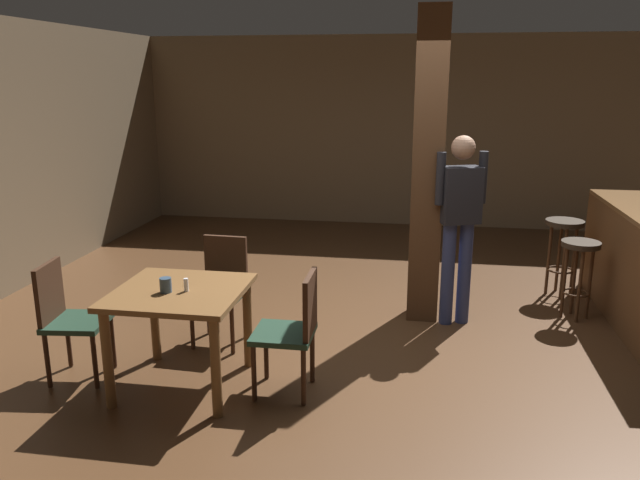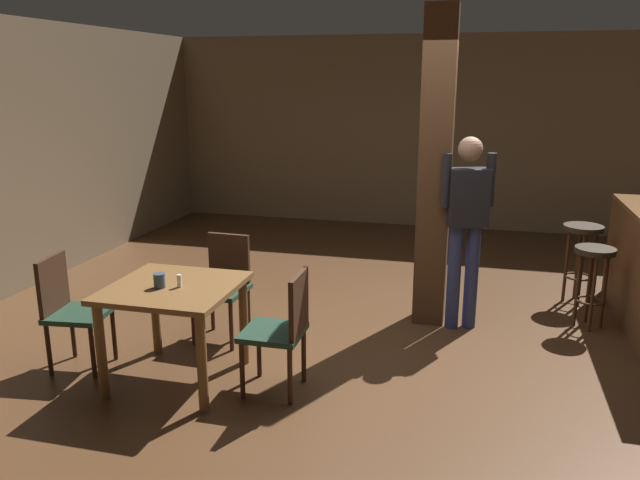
# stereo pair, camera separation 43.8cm
# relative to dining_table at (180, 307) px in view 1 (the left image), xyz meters

# --- Properties ---
(ground_plane) EXTENTS (10.80, 10.80, 0.00)m
(ground_plane) POSITION_rel_dining_table_xyz_m (1.42, 1.03, -0.62)
(ground_plane) COLOR #4C301C
(wall_back) EXTENTS (8.00, 0.10, 2.80)m
(wall_back) POSITION_rel_dining_table_xyz_m (1.42, 5.53, 0.78)
(wall_back) COLOR #756047
(wall_back) RESTS_ON ground_plane
(pillar) EXTENTS (0.28, 0.28, 2.80)m
(pillar) POSITION_rel_dining_table_xyz_m (1.72, 1.67, 0.78)
(pillar) COLOR #4C301C
(pillar) RESTS_ON ground_plane
(dining_table) EXTENTS (0.90, 0.90, 0.75)m
(dining_table) POSITION_rel_dining_table_xyz_m (0.00, 0.00, 0.00)
(dining_table) COLOR brown
(dining_table) RESTS_ON ground_plane
(chair_east) EXTENTS (0.42, 0.42, 0.89)m
(chair_east) POSITION_rel_dining_table_xyz_m (0.83, 0.02, -0.11)
(chair_east) COLOR #1E3828
(chair_east) RESTS_ON ground_plane
(chair_north) EXTENTS (0.44, 0.44, 0.89)m
(chair_north) POSITION_rel_dining_table_xyz_m (0.03, 0.83, -0.11)
(chair_north) COLOR #1E3828
(chair_north) RESTS_ON ground_plane
(chair_west) EXTENTS (0.47, 0.47, 0.89)m
(chair_west) POSITION_rel_dining_table_xyz_m (-0.87, -0.03, -0.11)
(chair_west) COLOR #1E3828
(chair_west) RESTS_ON ground_plane
(napkin_cup) EXTENTS (0.08, 0.08, 0.11)m
(napkin_cup) POSITION_rel_dining_table_xyz_m (-0.07, -0.07, 0.18)
(napkin_cup) COLOR #33475B
(napkin_cup) RESTS_ON dining_table
(salt_shaker) EXTENTS (0.03, 0.03, 0.09)m
(salt_shaker) POSITION_rel_dining_table_xyz_m (0.07, -0.03, 0.18)
(salt_shaker) COLOR silver
(salt_shaker) RESTS_ON dining_table
(standing_person) EXTENTS (0.47, 0.30, 1.72)m
(standing_person) POSITION_rel_dining_table_xyz_m (2.01, 1.56, 0.39)
(standing_person) COLOR black
(standing_person) RESTS_ON ground_plane
(bar_counter) EXTENTS (0.56, 2.28, 1.05)m
(bar_counter) POSITION_rel_dining_table_xyz_m (3.62, 1.80, -0.08)
(bar_counter) COLOR brown
(bar_counter) RESTS_ON ground_plane
(bar_stool_near) EXTENTS (0.35, 0.35, 0.75)m
(bar_stool_near) POSITION_rel_dining_table_xyz_m (3.13, 1.85, -0.06)
(bar_stool_near) COLOR #2D2319
(bar_stool_near) RESTS_ON ground_plane
(bar_stool_mid) EXTENTS (0.38, 0.38, 0.80)m
(bar_stool_mid) POSITION_rel_dining_table_xyz_m (3.12, 2.51, -0.01)
(bar_stool_mid) COLOR #2D2319
(bar_stool_mid) RESTS_ON ground_plane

